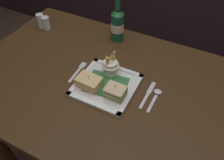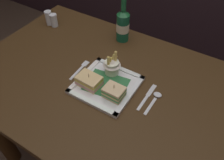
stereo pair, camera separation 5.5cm
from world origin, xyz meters
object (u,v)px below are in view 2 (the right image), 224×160
object	(u,v)px
spoon	(156,98)
pepper_shaker	(54,21)
sandwich_half_left	(89,81)
beer_bottle	(123,25)
sandwich_half_right	(114,92)
dining_table	(117,109)
knife	(148,96)
square_plate	(106,85)
fries_cup	(112,65)
fork	(80,69)
salt_shaker	(49,19)

from	to	relation	value
spoon	pepper_shaker	xyz separation A→B (m)	(-0.71, 0.19, 0.03)
sandwich_half_left	beer_bottle	xyz separation A→B (m)	(-0.05, 0.37, 0.06)
sandwich_half_right	dining_table	bearing A→B (deg)	105.76
knife	square_plate	bearing A→B (deg)	-166.59
dining_table	fries_cup	world-z (taller)	fries_cup
sandwich_half_right	fork	size ratio (longest dim) A/B	0.59
sandwich_half_left	knife	size ratio (longest dim) A/B	0.66
sandwich_half_left	beer_bottle	distance (m)	0.37
fork	pepper_shaker	world-z (taller)	pepper_shaker
dining_table	fries_cup	xyz separation A→B (m)	(-0.06, 0.05, 0.21)
fries_cup	fork	xyz separation A→B (m)	(-0.14, -0.05, -0.05)
spoon	pepper_shaker	bearing A→B (deg)	164.91
square_plate	salt_shaker	size ratio (longest dim) A/B	3.12
square_plate	pepper_shaker	distance (m)	0.56
sandwich_half_right	beer_bottle	world-z (taller)	beer_bottle
spoon	fork	bearing A→B (deg)	-176.76
spoon	pepper_shaker	size ratio (longest dim) A/B	1.80
knife	sandwich_half_left	bearing A→B (deg)	-161.39
pepper_shaker	square_plate	bearing A→B (deg)	-25.56
fries_cup	pepper_shaker	xyz separation A→B (m)	(-0.48, 0.16, -0.02)
sandwich_half_right	knife	xyz separation A→B (m)	(0.11, 0.08, -0.03)
beer_bottle	salt_shaker	size ratio (longest dim) A/B	3.19
square_plate	fries_cup	world-z (taller)	fries_cup
fork	knife	bearing A→B (deg)	2.56
sandwich_half_left	pepper_shaker	xyz separation A→B (m)	(-0.44, 0.28, -0.00)
sandwich_half_right	salt_shaker	world-z (taller)	salt_shaker
fork	salt_shaker	distance (m)	0.43
square_plate	fork	xyz separation A→B (m)	(-0.16, 0.03, -0.01)
sandwich_half_right	fork	distance (m)	0.23
sandwich_half_left	fork	size ratio (longest dim) A/B	0.74
dining_table	knife	xyz separation A→B (m)	(0.13, 0.02, 0.16)
dining_table	knife	world-z (taller)	knife
dining_table	fork	distance (m)	0.26
beer_bottle	spoon	size ratio (longest dim) A/B	1.97
fries_cup	salt_shaker	size ratio (longest dim) A/B	1.42
dining_table	fork	xyz separation A→B (m)	(-0.20, 0.01, 0.16)
sandwich_half_left	sandwich_half_right	world-z (taller)	sandwich_half_right
fries_cup	dining_table	bearing A→B (deg)	-40.65
beer_bottle	knife	bearing A→B (deg)	-45.24
fork	pepper_shaker	xyz separation A→B (m)	(-0.34, 0.21, 0.03)
salt_shaker	sandwich_half_right	bearing A→B (deg)	-24.88
fries_cup	pepper_shaker	size ratio (longest dim) A/B	1.59
beer_bottle	salt_shaker	bearing A→B (deg)	-168.31
fork	pepper_shaker	distance (m)	0.40
beer_bottle	dining_table	bearing A→B (deg)	-63.60
sandwich_half_right	pepper_shaker	size ratio (longest dim) A/B	1.14
spoon	salt_shaker	world-z (taller)	salt_shaker
square_plate	pepper_shaker	bearing A→B (deg)	154.44
knife	spoon	bearing A→B (deg)	9.89
square_plate	knife	bearing A→B (deg)	13.41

